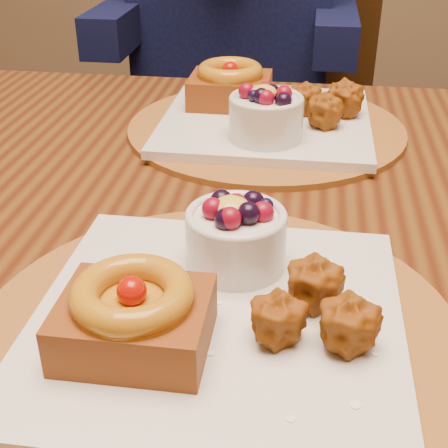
{
  "coord_description": "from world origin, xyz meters",
  "views": [
    {
      "loc": [
        0.08,
        -0.6,
        1.07
      ],
      "look_at": [
        0.02,
        -0.18,
        0.83
      ],
      "focal_mm": 50.0,
      "sensor_mm": 36.0,
      "label": 1
    }
  ],
  "objects": [
    {
      "name": "place_setting_far",
      "position": [
        0.02,
        0.21,
        0.78
      ],
      "size": [
        0.38,
        0.38,
        0.09
      ],
      "color": "brown",
      "rests_on": "dining_table"
    },
    {
      "name": "chair_far",
      "position": [
        0.01,
        0.79,
        0.55
      ],
      "size": [
        0.56,
        0.56,
        1.0
      ],
      "rotation": [
        0.0,
        0.0,
        0.17
      ],
      "color": "black",
      "rests_on": "ground"
    },
    {
      "name": "place_setting_near",
      "position": [
        0.02,
        -0.22,
        0.78
      ],
      "size": [
        0.38,
        0.38,
        0.08
      ],
      "color": "brown",
      "rests_on": "dining_table"
    },
    {
      "name": "dining_table",
      "position": [
        0.02,
        -0.01,
        0.68
      ],
      "size": [
        1.6,
        0.9,
        0.76
      ],
      "color": "#3C190A",
      "rests_on": "ground"
    }
  ]
}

